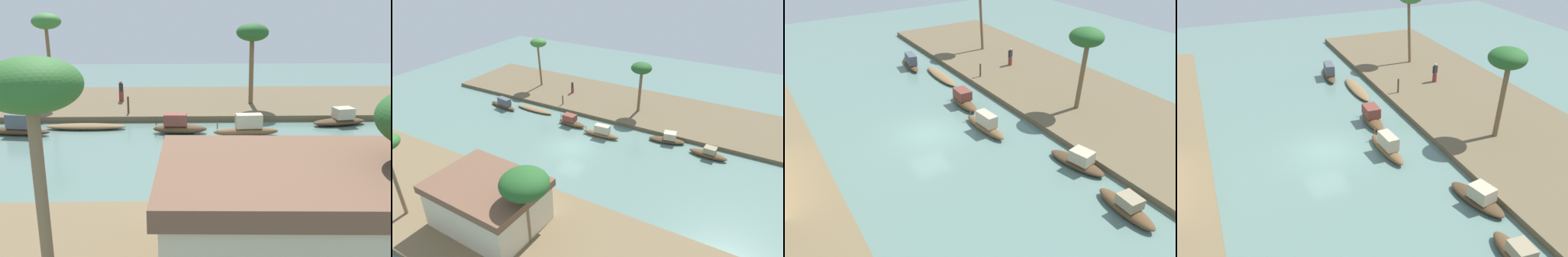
% 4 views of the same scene
% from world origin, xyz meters
% --- Properties ---
extents(river_water, '(69.64, 69.64, 0.00)m').
position_xyz_m(river_water, '(0.00, 0.00, 0.00)').
color(river_water, slate).
rests_on(river_water, ground).
extents(riverbank_left, '(45.36, 10.65, 0.41)m').
position_xyz_m(riverbank_left, '(0.00, -12.14, 0.21)').
color(riverbank_left, brown).
rests_on(riverbank_left, ground).
extents(sampan_foreground, '(4.29, 1.51, 1.32)m').
position_xyz_m(sampan_foreground, '(12.35, -4.08, 0.49)').
color(sampan_foreground, '#47331E').
rests_on(sampan_foreground, river_water).
extents(sampan_with_tall_canopy, '(3.38, 1.14, 1.25)m').
position_xyz_m(sampan_with_tall_canopy, '(2.53, -4.21, 0.49)').
color(sampan_with_tall_canopy, brown).
rests_on(sampan_with_tall_canopy, river_water).
extents(sampan_downstream_large, '(5.14, 1.13, 0.35)m').
position_xyz_m(sampan_downstream_large, '(8.46, -5.26, 0.18)').
color(sampan_downstream_large, brown).
rests_on(sampan_downstream_large, river_water).
extents(sampan_with_red_awning, '(3.82, 1.89, 1.16)m').
position_xyz_m(sampan_with_red_awning, '(-8.14, -5.86, 0.40)').
color(sampan_with_red_awning, '#47331E').
rests_on(sampan_with_red_awning, river_water).
extents(sampan_near_left_bank, '(3.68, 1.26, 1.10)m').
position_xyz_m(sampan_near_left_bank, '(-12.46, -5.03, 0.39)').
color(sampan_near_left_bank, brown).
rests_on(sampan_near_left_bank, river_water).
extents(sampan_upstream_small, '(4.06, 1.12, 1.35)m').
position_xyz_m(sampan_upstream_small, '(-1.65, -3.53, 0.49)').
color(sampan_upstream_small, brown).
rests_on(sampan_upstream_small, river_water).
extents(person_on_near_bank, '(0.48, 0.48, 1.61)m').
position_xyz_m(person_on_near_bank, '(6.99, -11.68, 1.10)').
color(person_on_near_bank, brown).
rests_on(person_on_near_bank, riverbank_left).
extents(mooring_post, '(0.14, 0.14, 1.16)m').
position_xyz_m(mooring_post, '(6.03, -7.86, 0.99)').
color(mooring_post, '#4C3823').
rests_on(mooring_post, riverbank_left).
extents(palm_tree_left_near, '(2.38, 2.38, 5.93)m').
position_xyz_m(palm_tree_left_near, '(-2.85, -10.83, 5.49)').
color(palm_tree_left_near, brown).
rests_on(palm_tree_left_near, riverbank_left).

